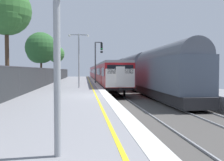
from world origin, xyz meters
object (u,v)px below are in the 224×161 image
Objects in this scene: platform_lamp_near at (57,7)px; platform_lamp_mid at (79,56)px; background_tree_centre at (56,55)px; background_tree_left at (7,12)px; signal_gantry at (97,58)px; commuter_train_at_platform at (100,72)px; background_tree_right at (40,49)px; freight_train_adjacent_track at (125,71)px.

platform_lamp_mid is (0.00, 20.45, 0.19)m from platform_lamp_near.
background_tree_centre is at bearing 100.36° from platform_lamp_mid.
background_tree_left reaches higher than background_tree_centre.
signal_gantry is 0.82× the size of background_tree_centre.
background_tree_right is at bearing -120.10° from commuter_train_at_platform.
background_tree_left is 1.26× the size of background_tree_centre.
background_tree_right is at bearing -92.14° from background_tree_centre.
commuter_train_at_platform is 19.33m from background_tree_right.
signal_gantry reaches higher than freight_train_adjacent_track.
signal_gantry is 8.72m from background_tree_right.
platform_lamp_mid is 7.65m from background_tree_left.
platform_lamp_mid is at bearing 90.00° from platform_lamp_near.
background_tree_left is (-13.37, -23.83, 4.71)m from freight_train_adjacent_track.
platform_lamp_near is at bearing -100.94° from freight_train_adjacent_track.
background_tree_centre reaches higher than commuter_train_at_platform.
background_tree_centre reaches higher than freight_train_adjacent_track.
platform_lamp_near is at bearing -80.07° from background_tree_right.
background_tree_right reaches higher than platform_lamp_near.
freight_train_adjacent_track is 15.85m from background_tree_centre.
background_tree_centre reaches higher than platform_lamp_near.
background_tree_right is at bearing 114.78° from platform_lamp_mid.
background_tree_left is (-5.60, -4.09, 3.23)m from platform_lamp_mid.
background_tree_left is 1.18× the size of background_tree_right.
background_tree_left is (-7.87, -13.47, 2.93)m from signal_gantry.
platform_lamp_near is (-3.76, -49.38, 1.70)m from commuter_train_at_platform.
freight_train_adjacent_track is at bearing 79.06° from platform_lamp_near.
platform_lamp_near is 20.45m from platform_lamp_mid.
background_tree_left reaches higher than platform_lamp_mid.
freight_train_adjacent_track is at bearing 62.06° from signal_gantry.
platform_lamp_near is 33.49m from background_tree_right.
background_tree_left reaches higher than platform_lamp_near.
commuter_train_at_platform is at bearing 59.90° from background_tree_right.
platform_lamp_mid is (-3.76, -28.93, 1.88)m from commuter_train_at_platform.
commuter_train_at_platform is 1.05× the size of freight_train_adjacent_track.
platform_lamp_near reaches higher than commuter_train_at_platform.
platform_lamp_mid is (-7.77, -19.74, 1.48)m from freight_train_adjacent_track.
signal_gantry is at bearing 85.65° from platform_lamp_near.
background_tree_centre is at bearing 146.52° from freight_train_adjacent_track.
commuter_train_at_platform is 29.24m from platform_lamp_mid.
freight_train_adjacent_track is at bearing -33.48° from background_tree_centre.
commuter_train_at_platform is 10.03m from freight_train_adjacent_track.
platform_lamp_mid is 0.79× the size of background_tree_centre.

